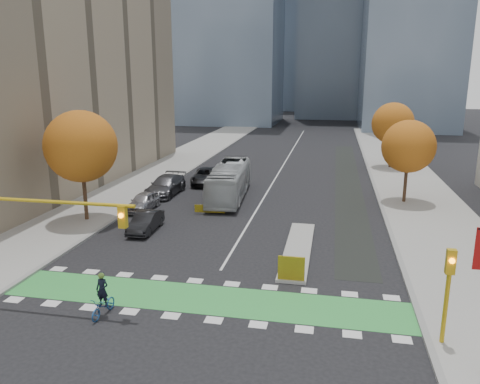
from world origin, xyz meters
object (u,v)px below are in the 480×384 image
at_px(tree_west, 81,146).
at_px(parked_car_c, 166,185).
at_px(traffic_signal_east, 448,283).
at_px(traffic_signal_west, 23,222).
at_px(parked_car_d, 206,176).
at_px(tree_east_near, 408,147).
at_px(hazard_board, 291,268).
at_px(parked_car_a, 143,201).
at_px(tree_east_far, 393,124).
at_px(cyclist, 103,301).
at_px(bus, 229,181).
at_px(parked_car_b, 146,222).

xyz_separation_m(tree_west, parked_car_c, (3.00, 8.84, -4.77)).
xyz_separation_m(tree_west, traffic_signal_east, (22.50, -12.51, -2.88)).
relative_size(tree_west, parked_car_c, 1.41).
distance_m(traffic_signal_west, parked_car_d, 26.58).
bearing_deg(tree_east_near, hazard_board, -114.20).
relative_size(traffic_signal_east, parked_car_a, 0.99).
xyz_separation_m(tree_east_far, parked_car_c, (-21.50, -17.16, -4.39)).
bearing_deg(parked_car_a, traffic_signal_east, -38.79).
bearing_deg(parked_car_d, tree_east_near, -18.76).
relative_size(tree_east_far, parked_car_d, 1.38).
height_order(hazard_board, parked_car_c, parked_car_c).
distance_m(traffic_signal_east, parked_car_c, 28.97).
bearing_deg(parked_car_a, tree_east_far, 46.95).
relative_size(tree_east_near, cyclist, 3.41).
bearing_deg(hazard_board, tree_east_near, 65.80).
bearing_deg(tree_west, parked_car_a, 50.33).
bearing_deg(parked_car_d, tree_east_far, 25.52).
distance_m(traffic_signal_west, parked_car_a, 16.50).
height_order(cyclist, parked_car_a, cyclist).
height_order(bus, parked_car_b, bus).
relative_size(hazard_board, bus, 0.13).
distance_m(tree_west, parked_car_a, 6.80).
bearing_deg(parked_car_d, traffic_signal_west, -100.11).
height_order(tree_east_far, traffic_signal_east, tree_east_far).
height_order(tree_west, tree_east_near, tree_west).
bearing_deg(traffic_signal_west, bus, 76.94).
height_order(tree_east_near, parked_car_b, tree_east_near).
bearing_deg(traffic_signal_west, parked_car_a, 93.80).
distance_m(tree_west, parked_car_c, 10.48).
bearing_deg(hazard_board, parked_car_c, 128.01).
distance_m(tree_east_near, traffic_signal_east, 22.66).
xyz_separation_m(traffic_signal_east, parked_car_d, (-17.03, 26.34, -1.96)).
distance_m(tree_east_far, traffic_signal_east, 38.64).
height_order(parked_car_a, parked_car_d, parked_car_d).
bearing_deg(tree_west, tree_east_far, 46.70).
height_order(hazard_board, bus, bus).
bearing_deg(parked_car_c, cyclist, -75.63).
xyz_separation_m(traffic_signal_west, parked_car_a, (-1.07, 16.13, -3.33)).
bearing_deg(tree_east_near, parked_car_a, -163.10).
xyz_separation_m(traffic_signal_east, parked_car_a, (-19.50, 16.13, -2.03)).
relative_size(tree_west, parked_car_b, 2.00).
bearing_deg(tree_east_near, tree_east_far, 88.21).
bearing_deg(parked_car_d, traffic_signal_east, -64.19).
relative_size(tree_west, tree_east_near, 1.16).
xyz_separation_m(hazard_board, tree_east_far, (8.50, 33.80, 4.44)).
distance_m(cyclist, bus, 21.72).
distance_m(traffic_signal_west, traffic_signal_east, 18.48).
height_order(parked_car_b, parked_car_d, parked_car_d).
distance_m(parked_car_a, parked_car_d, 10.51).
bearing_deg(tree_east_near, parked_car_d, 168.30).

